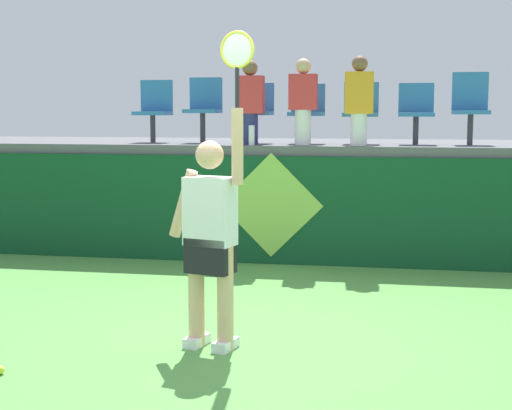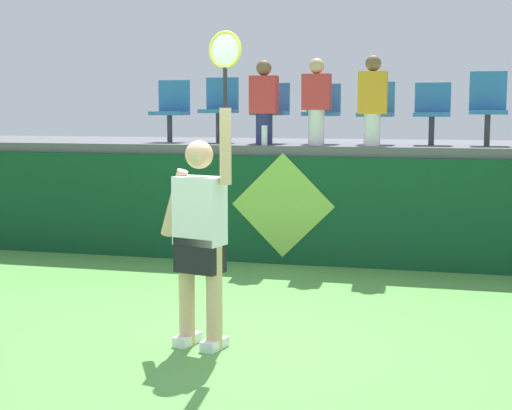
{
  "view_description": "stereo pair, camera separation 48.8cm",
  "coord_description": "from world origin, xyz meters",
  "px_view_note": "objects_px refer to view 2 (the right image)",
  "views": [
    {
      "loc": [
        1.16,
        -5.85,
        1.89
      ],
      "look_at": [
        -0.13,
        1.18,
        0.99
      ],
      "focal_mm": 53.95,
      "sensor_mm": 36.0,
      "label": 1
    },
    {
      "loc": [
        1.64,
        -5.75,
        1.89
      ],
      "look_at": [
        -0.13,
        1.18,
        0.99
      ],
      "focal_mm": 53.95,
      "sensor_mm": 36.0,
      "label": 2
    }
  ],
  "objects_px": {
    "stadium_chair_6": "(488,105)",
    "spectator_0": "(373,99)",
    "stadium_chair_1": "(220,106)",
    "stadium_chair_5": "(432,110)",
    "stadium_chair_4": "(376,109)",
    "tennis_player": "(201,233)",
    "stadium_chair_0": "(171,108)",
    "stadium_chair_3": "(322,110)",
    "spectator_2": "(316,100)",
    "water_bottle": "(264,135)",
    "spectator_1": "(264,101)",
    "stadium_chair_2": "(271,109)"
  },
  "relations": [
    {
      "from": "stadium_chair_6",
      "to": "spectator_0",
      "type": "bearing_deg",
      "value": -161.2
    },
    {
      "from": "stadium_chair_1",
      "to": "stadium_chair_5",
      "type": "height_order",
      "value": "stadium_chair_1"
    },
    {
      "from": "stadium_chair_1",
      "to": "stadium_chair_4",
      "type": "xyz_separation_m",
      "value": [
        2.05,
        -0.0,
        -0.05
      ]
    },
    {
      "from": "tennis_player",
      "to": "stadium_chair_1",
      "type": "relative_size",
      "value": 2.87
    },
    {
      "from": "stadium_chair_0",
      "to": "stadium_chair_1",
      "type": "bearing_deg",
      "value": -0.04
    },
    {
      "from": "stadium_chair_0",
      "to": "stadium_chair_5",
      "type": "xyz_separation_m",
      "value": [
        3.42,
        -0.01,
        -0.03
      ]
    },
    {
      "from": "stadium_chair_3",
      "to": "spectator_2",
      "type": "bearing_deg",
      "value": -90.0
    },
    {
      "from": "stadium_chair_1",
      "to": "stadium_chair_5",
      "type": "relative_size",
      "value": 1.12
    },
    {
      "from": "stadium_chair_0",
      "to": "stadium_chair_5",
      "type": "bearing_deg",
      "value": -0.09
    },
    {
      "from": "water_bottle",
      "to": "spectator_2",
      "type": "relative_size",
      "value": 0.23
    },
    {
      "from": "spectator_1",
      "to": "spectator_2",
      "type": "relative_size",
      "value": 0.99
    },
    {
      "from": "stadium_chair_1",
      "to": "stadium_chair_6",
      "type": "xyz_separation_m",
      "value": [
        3.4,
        0.01,
        0.01
      ]
    },
    {
      "from": "stadium_chair_1",
      "to": "spectator_0",
      "type": "distance_m",
      "value": 2.1
    },
    {
      "from": "stadium_chair_0",
      "to": "spectator_1",
      "type": "height_order",
      "value": "spectator_1"
    },
    {
      "from": "water_bottle",
      "to": "stadium_chair_0",
      "type": "distance_m",
      "value": 1.6
    },
    {
      "from": "stadium_chair_3",
      "to": "water_bottle",
      "type": "bearing_deg",
      "value": -134.69
    },
    {
      "from": "stadium_chair_0",
      "to": "stadium_chair_5",
      "type": "distance_m",
      "value": 3.42
    },
    {
      "from": "water_bottle",
      "to": "stadium_chair_6",
      "type": "height_order",
      "value": "stadium_chair_6"
    },
    {
      "from": "stadium_chair_3",
      "to": "spectator_0",
      "type": "height_order",
      "value": "spectator_0"
    },
    {
      "from": "stadium_chair_6",
      "to": "stadium_chair_4",
      "type": "bearing_deg",
      "value": -179.64
    },
    {
      "from": "stadium_chair_3",
      "to": "spectator_0",
      "type": "xyz_separation_m",
      "value": [
        0.69,
        -0.45,
        0.12
      ]
    },
    {
      "from": "stadium_chair_1",
      "to": "stadium_chair_4",
      "type": "relative_size",
      "value": 1.09
    },
    {
      "from": "spectator_1",
      "to": "stadium_chair_1",
      "type": "bearing_deg",
      "value": 149.93
    },
    {
      "from": "stadium_chair_6",
      "to": "spectator_0",
      "type": "distance_m",
      "value": 1.42
    },
    {
      "from": "stadium_chair_5",
      "to": "stadium_chair_1",
      "type": "bearing_deg",
      "value": 179.9
    },
    {
      "from": "stadium_chair_1",
      "to": "stadium_chair_5",
      "type": "xyz_separation_m",
      "value": [
        2.74,
        -0.0,
        -0.05
      ]
    },
    {
      "from": "stadium_chair_3",
      "to": "stadium_chair_4",
      "type": "distance_m",
      "value": 0.69
    },
    {
      "from": "stadium_chair_4",
      "to": "spectator_2",
      "type": "bearing_deg",
      "value": -147.9
    },
    {
      "from": "tennis_player",
      "to": "stadium_chair_5",
      "type": "distance_m",
      "value": 4.56
    },
    {
      "from": "stadium_chair_4",
      "to": "stadium_chair_0",
      "type": "bearing_deg",
      "value": 179.93
    },
    {
      "from": "stadium_chair_1",
      "to": "spectator_1",
      "type": "height_order",
      "value": "spectator_1"
    },
    {
      "from": "stadium_chair_5",
      "to": "spectator_1",
      "type": "relative_size",
      "value": 0.74
    },
    {
      "from": "water_bottle",
      "to": "stadium_chair_2",
      "type": "height_order",
      "value": "stadium_chair_2"
    },
    {
      "from": "water_bottle",
      "to": "stadium_chair_5",
      "type": "xyz_separation_m",
      "value": [
        1.98,
        0.62,
        0.31
      ]
    },
    {
      "from": "tennis_player",
      "to": "stadium_chair_0",
      "type": "distance_m",
      "value": 4.62
    },
    {
      "from": "stadium_chair_4",
      "to": "spectator_0",
      "type": "distance_m",
      "value": 0.47
    },
    {
      "from": "stadium_chair_3",
      "to": "spectator_0",
      "type": "distance_m",
      "value": 0.83
    },
    {
      "from": "stadium_chair_1",
      "to": "stadium_chair_3",
      "type": "xyz_separation_m",
      "value": [
        1.37,
        -0.01,
        -0.05
      ]
    },
    {
      "from": "stadium_chair_5",
      "to": "spectator_1",
      "type": "xyz_separation_m",
      "value": [
        -2.04,
        -0.4,
        0.11
      ]
    },
    {
      "from": "stadium_chair_2",
      "to": "tennis_player",
      "type": "bearing_deg",
      "value": -84.38
    },
    {
      "from": "stadium_chair_4",
      "to": "stadium_chair_5",
      "type": "xyz_separation_m",
      "value": [
        0.69,
        -0.0,
        -0.0
      ]
    },
    {
      "from": "stadium_chair_5",
      "to": "stadium_chair_2",
      "type": "bearing_deg",
      "value": -179.98
    },
    {
      "from": "spectator_0",
      "to": "spectator_2",
      "type": "xyz_separation_m",
      "value": [
        -0.69,
        0.02,
        -0.01
      ]
    },
    {
      "from": "tennis_player",
      "to": "stadium_chair_3",
      "type": "xyz_separation_m",
      "value": [
        0.26,
        4.15,
        0.95
      ]
    },
    {
      "from": "stadium_chair_6",
      "to": "stadium_chair_3",
      "type": "bearing_deg",
      "value": -179.67
    },
    {
      "from": "stadium_chair_1",
      "to": "stadium_chair_2",
      "type": "height_order",
      "value": "stadium_chair_1"
    },
    {
      "from": "tennis_player",
      "to": "stadium_chair_4",
      "type": "bearing_deg",
      "value": 77.13
    },
    {
      "from": "spectator_2",
      "to": "stadium_chair_3",
      "type": "bearing_deg",
      "value": 90.0
    },
    {
      "from": "stadium_chair_1",
      "to": "spectator_2",
      "type": "xyz_separation_m",
      "value": [
        1.37,
        -0.43,
        0.06
      ]
    },
    {
      "from": "water_bottle",
      "to": "stadium_chair_5",
      "type": "bearing_deg",
      "value": 17.27
    }
  ]
}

